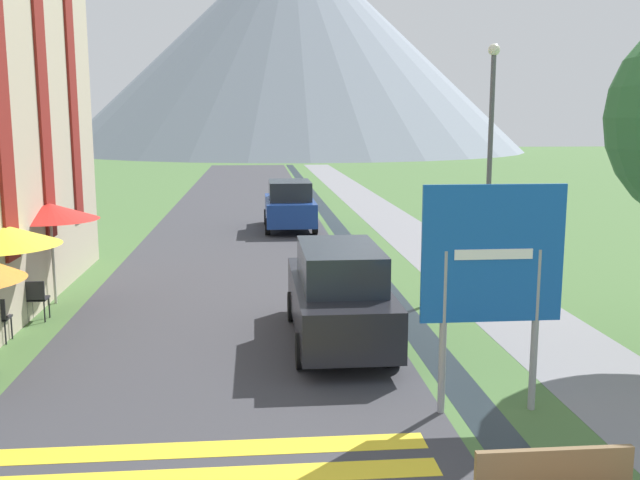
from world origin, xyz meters
TOP-DOWN VIEW (x-y plane):
  - ground_plane at (0.00, 20.00)m, footprint 160.00×160.00m
  - road at (-2.50, 30.00)m, footprint 6.40×60.00m
  - footpath at (3.60, 30.00)m, footprint 2.20×60.00m
  - drainage_channel at (1.20, 30.00)m, footprint 0.60×60.00m
  - crosswalk_marking at (-2.50, 3.39)m, footprint 5.44×1.84m
  - mountain_distant at (3.30, 92.13)m, footprint 60.00×60.00m
  - road_sign at (1.31, 4.93)m, footprint 1.97×0.11m
  - parked_car_near at (-0.40, 8.25)m, footprint 1.72×4.56m
  - parked_car_far at (-0.62, 21.93)m, footprint 1.86×4.13m
  - cafe_chair_far_right at (-6.32, 10.16)m, footprint 0.40×0.40m
  - cafe_umbrella_rear_red at (-6.35, 11.60)m, footprint 2.09×2.09m
  - streetlamp at (3.76, 12.51)m, footprint 0.28×0.28m

SIDE VIEW (x-z plane):
  - ground_plane at x=0.00m, z-range 0.00..0.00m
  - drainage_channel at x=1.20m, z-range 0.00..0.00m
  - road at x=-2.50m, z-range 0.00..0.01m
  - footpath at x=3.60m, z-range 0.00..0.01m
  - crosswalk_marking at x=-2.50m, z-range 0.00..0.01m
  - cafe_chair_far_right at x=-6.32m, z-range 0.09..0.94m
  - parked_car_far at x=-0.62m, z-range 0.00..1.82m
  - parked_car_near at x=-0.40m, z-range 0.00..1.82m
  - road_sign at x=1.31m, z-range 0.44..3.63m
  - cafe_umbrella_rear_red at x=-6.35m, z-range 0.94..3.18m
  - streetlamp at x=3.76m, z-range 0.49..6.29m
  - mountain_distant at x=3.30m, z-range 0.00..28.15m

